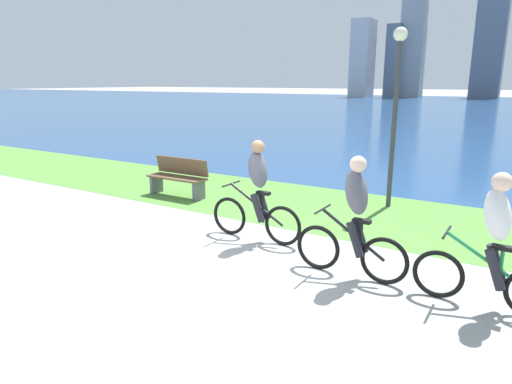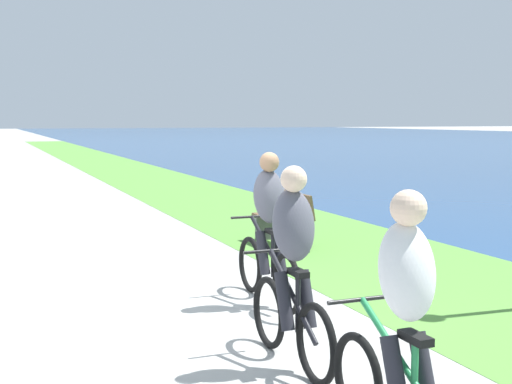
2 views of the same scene
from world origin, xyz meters
name	(u,v)px [view 2 (image 2 of 2)]	position (x,y,z in m)	size (l,w,h in m)	color
ground_plane	(181,324)	(0.00, 0.00, 0.00)	(300.00, 300.00, 0.00)	#9E9E99
grass_strip_bayside	(468,291)	(0.00, 3.58, 0.00)	(120.00, 3.40, 0.01)	#59933D
cyclist_lead	(269,230)	(-0.38, 1.12, 0.84)	(1.73, 0.52, 1.71)	black
cyclist_trailing	(293,268)	(1.51, 0.54, 0.84)	(1.60, 0.52, 1.69)	black
cyclist_distant_rear	(404,325)	(3.18, 0.51, 0.83)	(1.64, 0.52, 1.66)	black
bench_near_path	(285,219)	(-3.53, 2.73, 0.45)	(1.50, 0.47, 0.90)	brown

